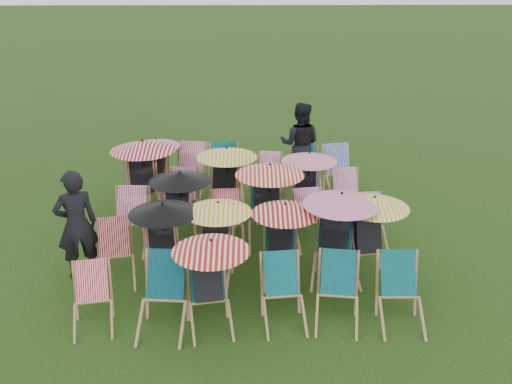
{
  "coord_description": "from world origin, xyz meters",
  "views": [
    {
      "loc": [
        0.03,
        -8.73,
        4.67
      ],
      "look_at": [
        0.16,
        0.25,
        0.9
      ],
      "focal_mm": 40.0,
      "sensor_mm": 36.0,
      "label": 1
    }
  ],
  "objects_px": {
    "person_rear": "(300,144)",
    "deckchair_29": "(341,171)",
    "deckchair_5": "(401,294)",
    "person_left": "(76,225)",
    "deckchair_0": "(92,299)"
  },
  "relations": [
    {
      "from": "deckchair_5",
      "to": "person_rear",
      "type": "bearing_deg",
      "value": 101.08
    },
    {
      "from": "person_left",
      "to": "deckchair_29",
      "type": "bearing_deg",
      "value": -170.24
    },
    {
      "from": "person_rear",
      "to": "deckchair_5",
      "type": "bearing_deg",
      "value": 113.91
    },
    {
      "from": "deckchair_5",
      "to": "person_rear",
      "type": "height_order",
      "value": "person_rear"
    },
    {
      "from": "person_left",
      "to": "deckchair_5",
      "type": "bearing_deg",
      "value": 138.09
    },
    {
      "from": "person_left",
      "to": "person_rear",
      "type": "bearing_deg",
      "value": -160.28
    },
    {
      "from": "deckchair_5",
      "to": "deckchair_29",
      "type": "xyz_separation_m",
      "value": [
        -0.11,
        4.59,
        0.03
      ]
    },
    {
      "from": "person_rear",
      "to": "deckchair_0",
      "type": "bearing_deg",
      "value": 71.61
    },
    {
      "from": "deckchair_29",
      "to": "deckchair_5",
      "type": "bearing_deg",
      "value": -99.57
    },
    {
      "from": "deckchair_5",
      "to": "person_left",
      "type": "height_order",
      "value": "person_left"
    },
    {
      "from": "deckchair_0",
      "to": "deckchair_29",
      "type": "xyz_separation_m",
      "value": [
        4.02,
        4.58,
        0.08
      ]
    },
    {
      "from": "deckchair_5",
      "to": "person_left",
      "type": "xyz_separation_m",
      "value": [
        -4.65,
        1.33,
        0.42
      ]
    },
    {
      "from": "deckchair_5",
      "to": "deckchair_29",
      "type": "height_order",
      "value": "deckchair_29"
    },
    {
      "from": "deckchair_0",
      "to": "person_rear",
      "type": "relative_size",
      "value": 0.46
    },
    {
      "from": "person_rear",
      "to": "deckchair_29",
      "type": "bearing_deg",
      "value": 159.75
    }
  ]
}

